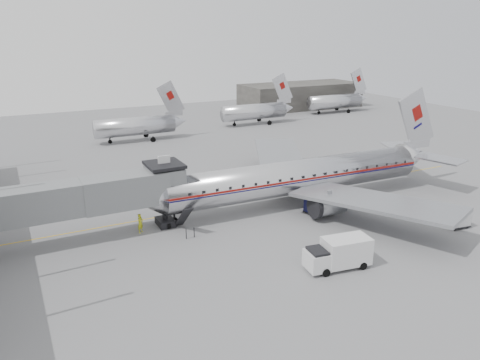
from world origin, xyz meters
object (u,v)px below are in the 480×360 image
object	(u,v)px
airliner	(303,176)
baggage_cart_navy	(315,205)
baggage_cart_white	(457,218)
ramp_worker	(140,223)
service_van	(339,253)

from	to	relation	value
airliner	baggage_cart_navy	world-z (taller)	airliner
baggage_cart_navy	baggage_cart_white	distance (m)	14.08
baggage_cart_white	ramp_worker	distance (m)	31.27
airliner	baggage_cart_white	world-z (taller)	airliner
service_van	ramp_worker	xyz separation A→B (m)	(-12.54, 14.35, -0.39)
baggage_cart_navy	ramp_worker	world-z (taller)	ramp_worker
ramp_worker	airliner	bearing A→B (deg)	-37.58
service_van	baggage_cart_navy	world-z (taller)	service_van
airliner	baggage_cart_navy	distance (m)	4.24
baggage_cart_white	ramp_worker	xyz separation A→B (m)	(-28.44, 13.00, 0.05)
ramp_worker	baggage_cart_white	bearing A→B (deg)	-62.07
service_van	ramp_worker	distance (m)	19.06
baggage_cart_navy	baggage_cart_white	size ratio (longest dim) A/B	0.96
baggage_cart_navy	service_van	bearing A→B (deg)	-124.68
airliner	baggage_cart_white	distance (m)	16.33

